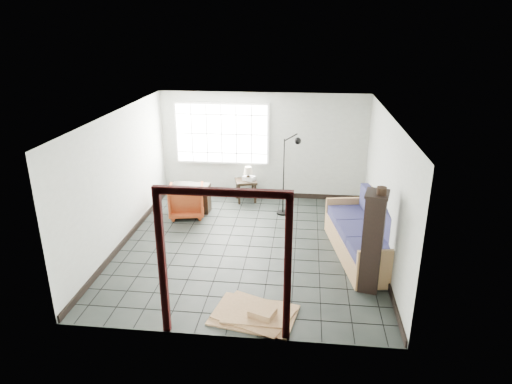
# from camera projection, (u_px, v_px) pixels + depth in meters

# --- Properties ---
(ground) EXTENTS (5.50, 5.50, 0.00)m
(ground) POSITION_uv_depth(u_px,v_px,m) (249.00, 246.00, 8.97)
(ground) COLOR black
(ground) RESTS_ON ground
(room_shell) EXTENTS (5.02, 5.52, 2.61)m
(room_shell) POSITION_uv_depth(u_px,v_px,m) (249.00, 164.00, 8.41)
(room_shell) COLOR #ABB1A9
(room_shell) RESTS_ON ground
(window_panel) EXTENTS (2.32, 0.08, 1.52)m
(window_panel) POSITION_uv_depth(u_px,v_px,m) (222.00, 134.00, 11.02)
(window_panel) COLOR silver
(window_panel) RESTS_ON ground
(doorway_trim) EXTENTS (1.80, 0.08, 2.20)m
(doorway_trim) POSITION_uv_depth(u_px,v_px,m) (223.00, 247.00, 5.97)
(doorway_trim) COLOR black
(doorway_trim) RESTS_ON ground
(futon_sofa) EXTENTS (1.31, 2.50, 1.06)m
(futon_sofa) POSITION_uv_depth(u_px,v_px,m) (367.00, 237.00, 8.49)
(futon_sofa) COLOR olive
(futon_sofa) RESTS_ON ground
(armchair) EXTENTS (0.89, 0.85, 0.78)m
(armchair) POSITION_uv_depth(u_px,v_px,m) (186.00, 199.00, 10.26)
(armchair) COLOR maroon
(armchair) RESTS_ON ground
(side_table) EXTENTS (0.60, 0.60, 0.54)m
(side_table) POSITION_uv_depth(u_px,v_px,m) (246.00, 184.00, 11.09)
(side_table) COLOR black
(side_table) RESTS_ON ground
(table_lamp) EXTENTS (0.30, 0.30, 0.35)m
(table_lamp) POSITION_uv_depth(u_px,v_px,m) (248.00, 171.00, 10.93)
(table_lamp) COLOR black
(table_lamp) RESTS_ON side_table
(projector) EXTENTS (0.33, 0.30, 0.10)m
(projector) POSITION_uv_depth(u_px,v_px,m) (249.00, 178.00, 11.05)
(projector) COLOR silver
(projector) RESTS_ON side_table
(floor_lamp) EXTENTS (0.58, 0.38, 1.88)m
(floor_lamp) POSITION_uv_depth(u_px,v_px,m) (290.00, 172.00, 10.13)
(floor_lamp) COLOR black
(floor_lamp) RESTS_ON ground
(console_shelf) EXTENTS (0.87, 0.37, 0.67)m
(console_shelf) POSITION_uv_depth(u_px,v_px,m) (191.00, 198.00, 10.53)
(console_shelf) COLOR black
(console_shelf) RESTS_ON ground
(tall_shelf) EXTENTS (0.45, 0.53, 1.68)m
(tall_shelf) POSITION_uv_depth(u_px,v_px,m) (373.00, 241.00, 7.29)
(tall_shelf) COLOR black
(tall_shelf) RESTS_ON ground
(pot) EXTENTS (0.17, 0.17, 0.11)m
(pot) POSITION_uv_depth(u_px,v_px,m) (382.00, 191.00, 6.92)
(pot) COLOR black
(pot) RESTS_ON tall_shelf
(open_box) EXTENTS (0.94, 0.49, 0.52)m
(open_box) POSITION_uv_depth(u_px,v_px,m) (359.00, 233.00, 9.09)
(open_box) COLOR #8E6444
(open_box) RESTS_ON ground
(cardboard_pile) EXTENTS (1.37, 1.15, 0.18)m
(cardboard_pile) POSITION_uv_depth(u_px,v_px,m) (255.00, 313.00, 6.83)
(cardboard_pile) COLOR #8E6444
(cardboard_pile) RESTS_ON ground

